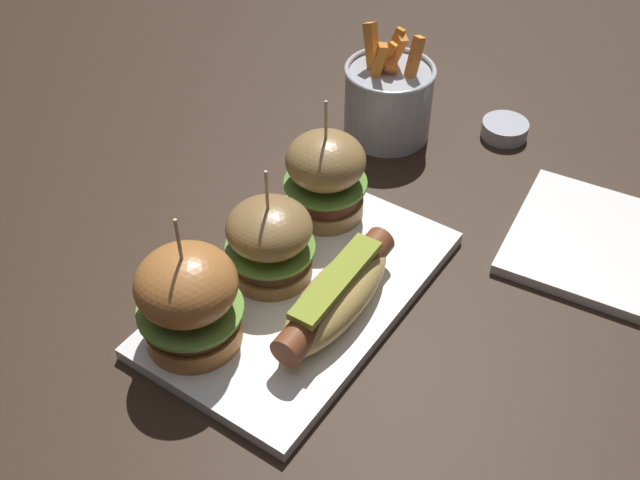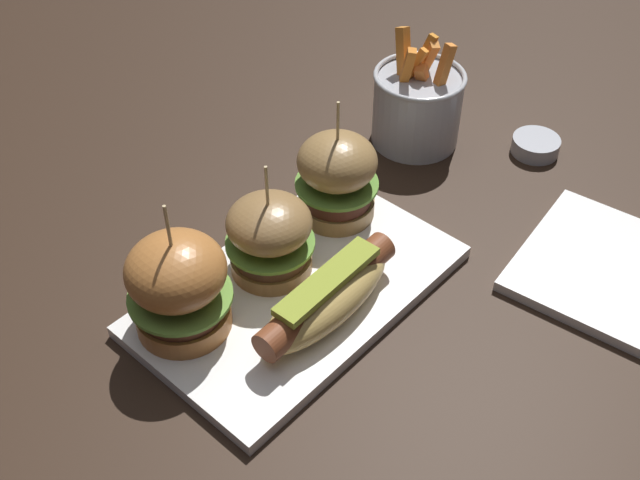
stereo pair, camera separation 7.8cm
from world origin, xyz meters
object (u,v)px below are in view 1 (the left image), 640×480
(sauce_ramekin, at_px, (505,129))
(side_plate, at_px, (599,244))
(slider_right, at_px, (326,175))
(slider_center, at_px, (267,243))
(hot_dog, at_px, (336,295))
(fries_bucket, at_px, (388,99))
(slider_left, at_px, (188,299))
(platter_main, at_px, (302,292))

(sauce_ramekin, distance_m, side_plate, 0.22)
(sauce_ramekin, bearing_deg, slider_right, 159.81)
(slider_center, bearing_deg, hot_dog, -92.79)
(slider_right, relative_size, fries_bucket, 1.00)
(side_plate, bearing_deg, slider_left, 142.32)
(platter_main, xyz_separation_m, hot_dog, (-0.01, -0.05, 0.03))
(slider_right, distance_m, fries_bucket, 0.19)
(platter_main, relative_size, fries_bucket, 2.27)
(side_plate, bearing_deg, fries_bucket, 79.54)
(slider_left, bearing_deg, slider_center, -4.64)
(slider_center, bearing_deg, sauce_ramekin, -13.25)
(slider_left, bearing_deg, platter_main, -22.88)
(slider_center, xyz_separation_m, sauce_ramekin, (0.38, -0.09, -0.05))
(hot_dog, height_order, slider_left, slider_left)
(slider_center, height_order, side_plate, slider_center)
(slider_left, relative_size, fries_bucket, 1.03)
(platter_main, bearing_deg, sauce_ramekin, -7.83)
(slider_left, distance_m, fries_bucket, 0.41)
(slider_left, relative_size, slider_right, 1.03)
(hot_dog, distance_m, fries_bucket, 0.33)
(slider_right, bearing_deg, sauce_ramekin, -20.19)
(slider_left, xyz_separation_m, side_plate, (0.35, -0.27, -0.06))
(slider_center, relative_size, slider_right, 0.91)
(platter_main, xyz_separation_m, fries_bucket, (0.30, 0.08, 0.04))
(slider_left, height_order, side_plate, slider_left)
(fries_bucket, distance_m, sauce_ramekin, 0.16)
(hot_dog, distance_m, slider_right, 0.15)
(slider_center, bearing_deg, side_plate, -46.95)
(platter_main, xyz_separation_m, slider_left, (-0.11, 0.05, 0.06))
(platter_main, distance_m, slider_right, 0.13)
(platter_main, xyz_separation_m, slider_right, (0.11, 0.05, 0.06))
(slider_center, relative_size, side_plate, 0.72)
(fries_bucket, height_order, side_plate, fries_bucket)
(slider_left, relative_size, sauce_ramekin, 2.53)
(platter_main, height_order, sauce_ramekin, sauce_ramekin)
(platter_main, relative_size, slider_left, 2.20)
(slider_left, distance_m, slider_center, 0.11)
(sauce_ramekin, bearing_deg, side_plate, -128.00)
(platter_main, height_order, slider_left, slider_left)
(slider_left, relative_size, slider_center, 1.13)
(hot_dog, height_order, side_plate, hot_dog)
(slider_right, distance_m, sauce_ramekin, 0.29)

